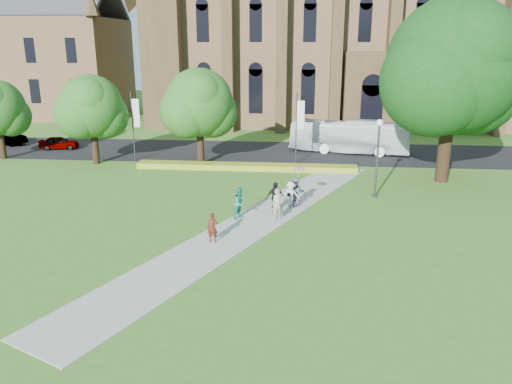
# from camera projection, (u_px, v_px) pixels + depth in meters

# --- Properties ---
(ground) EXTENTS (160.00, 160.00, 0.00)m
(ground) POSITION_uv_depth(u_px,v_px,m) (255.00, 227.00, 28.12)
(ground) COLOR #416D20
(ground) RESTS_ON ground
(road) EXTENTS (160.00, 10.00, 0.02)m
(road) POSITION_uv_depth(u_px,v_px,m) (275.00, 152.00, 47.17)
(road) COLOR black
(road) RESTS_ON ground
(footpath) EXTENTS (15.58, 28.54, 0.04)m
(footpath) POSITION_uv_depth(u_px,v_px,m) (256.00, 221.00, 29.06)
(footpath) COLOR #B2B2A8
(footpath) RESTS_ON ground
(flower_hedge) EXTENTS (18.00, 1.40, 0.45)m
(flower_hedge) POSITION_uv_depth(u_px,v_px,m) (246.00, 167.00, 40.81)
(flower_hedge) COLOR gold
(flower_hedge) RESTS_ON ground
(cathedral) EXTENTS (52.60, 18.25, 28.00)m
(cathedral) POSITION_uv_depth(u_px,v_px,m) (367.00, 17.00, 61.31)
(cathedral) COLOR brown
(cathedral) RESTS_ON ground
(building_west) EXTENTS (22.00, 14.00, 18.30)m
(building_west) POSITION_uv_depth(u_px,v_px,m) (38.00, 48.00, 68.54)
(building_west) COLOR brown
(building_west) RESTS_ON ground
(streetlamp) EXTENTS (0.44, 0.44, 5.24)m
(streetlamp) POSITION_uv_depth(u_px,v_px,m) (378.00, 149.00, 32.68)
(streetlamp) COLOR #38383D
(streetlamp) RESTS_ON ground
(large_tree) EXTENTS (9.60, 9.60, 13.20)m
(large_tree) POSITION_uv_depth(u_px,v_px,m) (454.00, 66.00, 35.00)
(large_tree) COLOR #332114
(large_tree) RESTS_ON ground
(street_tree_0) EXTENTS (5.20, 5.20, 7.50)m
(street_tree_0) POSITION_uv_depth(u_px,v_px,m) (91.00, 106.00, 41.40)
(street_tree_0) COLOR #332114
(street_tree_0) RESTS_ON ground
(street_tree_1) EXTENTS (5.60, 5.60, 8.05)m
(street_tree_1) POSITION_uv_depth(u_px,v_px,m) (199.00, 103.00, 40.96)
(street_tree_1) COLOR #332114
(street_tree_1) RESTS_ON ground
(banner_pole_0) EXTENTS (0.70, 0.10, 6.00)m
(banner_pole_0) POSITION_uv_depth(u_px,v_px,m) (298.00, 125.00, 41.43)
(banner_pole_0) COLOR #38383D
(banner_pole_0) RESTS_ON ground
(banner_pole_1) EXTENTS (0.70, 0.10, 6.00)m
(banner_pole_1) POSITION_uv_depth(u_px,v_px,m) (134.00, 123.00, 42.69)
(banner_pole_1) COLOR #38383D
(banner_pole_1) RESTS_ON ground
(tour_coach) EXTENTS (11.28, 4.67, 3.06)m
(tour_coach) POSITION_uv_depth(u_px,v_px,m) (349.00, 136.00, 46.49)
(tour_coach) COLOR white
(tour_coach) RESTS_ON road
(car_0) EXTENTS (3.86, 2.13, 1.24)m
(car_0) POSITION_uv_depth(u_px,v_px,m) (59.00, 143.00, 48.31)
(car_0) COLOR gray
(car_0) RESTS_ON road
(car_1) EXTENTS (4.59, 1.76, 1.49)m
(car_1) POSITION_uv_depth(u_px,v_px,m) (3.00, 138.00, 50.11)
(car_1) COLOR gray
(car_1) RESTS_ON road
(pedestrian_0) EXTENTS (0.59, 0.41, 1.56)m
(pedestrian_0) POSITION_uv_depth(u_px,v_px,m) (213.00, 228.00, 25.76)
(pedestrian_0) COLOR #511A12
(pedestrian_0) RESTS_ON footpath
(pedestrian_1) EXTENTS (1.12, 1.16, 1.89)m
(pedestrian_1) POSITION_uv_depth(u_px,v_px,m) (240.00, 203.00, 29.16)
(pedestrian_1) COLOR #1A8479
(pedestrian_1) RESTS_ON footpath
(pedestrian_2) EXTENTS (1.26, 0.94, 1.74)m
(pedestrian_2) POSITION_uv_depth(u_px,v_px,m) (291.00, 195.00, 30.92)
(pedestrian_2) COLOR silver
(pedestrian_2) RESTS_ON footpath
(pedestrian_3) EXTENTS (1.19, 0.91, 1.88)m
(pedestrian_3) POSITION_uv_depth(u_px,v_px,m) (275.00, 197.00, 30.30)
(pedestrian_3) COLOR black
(pedestrian_3) RESTS_ON footpath
(pedestrian_4) EXTENTS (0.98, 0.76, 1.78)m
(pedestrian_4) POSITION_uv_depth(u_px,v_px,m) (295.00, 192.00, 31.44)
(pedestrian_4) COLOR slate
(pedestrian_4) RESTS_ON footpath
(pedestrian_5) EXTENTS (1.42, 1.50, 1.69)m
(pedestrian_5) POSITION_uv_depth(u_px,v_px,m) (294.00, 194.00, 31.27)
(pedestrian_5) COLOR #27292F
(pedestrian_5) RESTS_ON footpath
(pedestrian_6) EXTENTS (0.79, 0.64, 1.88)m
(pedestrian_6) POSITION_uv_depth(u_px,v_px,m) (278.00, 204.00, 28.94)
(pedestrian_6) COLOR #A38E88
(pedestrian_6) RESTS_ON footpath
(parasol) EXTENTS (0.89, 0.89, 0.62)m
(parasol) POSITION_uv_depth(u_px,v_px,m) (299.00, 174.00, 31.17)
(parasol) COLOR #E6A2AC
(parasol) RESTS_ON pedestrian_4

